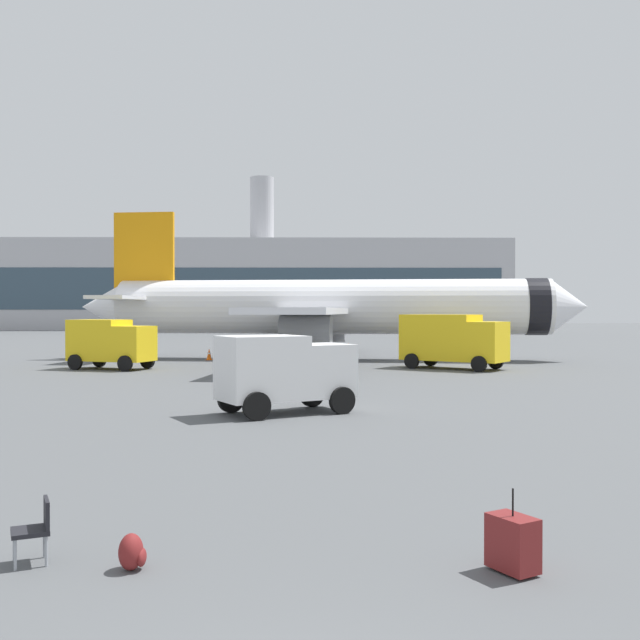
{
  "coord_description": "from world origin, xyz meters",
  "views": [
    {
      "loc": [
        0.2,
        -5.1,
        3.41
      ],
      "look_at": [
        0.67,
        27.93,
        3.0
      ],
      "focal_mm": 41.49,
      "sensor_mm": 36.0,
      "label": 1
    }
  ],
  "objects_px": {
    "airplane_at_gate": "(327,307)",
    "safety_cone_far": "(348,347)",
    "safety_cone_mid": "(311,351)",
    "safety_cone_near": "(344,348)",
    "service_truck": "(111,342)",
    "safety_cone_outer": "(209,354)",
    "fuel_truck": "(452,339)",
    "gate_chair": "(36,526)",
    "traveller_backpack": "(132,552)",
    "rolling_suitcase": "(513,543)",
    "cargo_van": "(284,370)"
  },
  "relations": [
    {
      "from": "safety_cone_far",
      "to": "safety_cone_outer",
      "type": "bearing_deg",
      "value": -130.26
    },
    {
      "from": "service_truck",
      "to": "rolling_suitcase",
      "type": "distance_m",
      "value": 36.68
    },
    {
      "from": "service_truck",
      "to": "safety_cone_outer",
      "type": "bearing_deg",
      "value": 59.69
    },
    {
      "from": "safety_cone_mid",
      "to": "gate_chair",
      "type": "distance_m",
      "value": 45.9
    },
    {
      "from": "gate_chair",
      "to": "rolling_suitcase",
      "type": "bearing_deg",
      "value": -4.09
    },
    {
      "from": "airplane_at_gate",
      "to": "traveller_backpack",
      "type": "relative_size",
      "value": 74.49
    },
    {
      "from": "service_truck",
      "to": "safety_cone_mid",
      "type": "relative_size",
      "value": 6.65
    },
    {
      "from": "safety_cone_outer",
      "to": "traveller_backpack",
      "type": "xyz_separation_m",
      "value": [
        4.65,
        -41.57,
        -0.17
      ]
    },
    {
      "from": "safety_cone_outer",
      "to": "gate_chair",
      "type": "relative_size",
      "value": 0.95
    },
    {
      "from": "safety_cone_outer",
      "to": "airplane_at_gate",
      "type": "bearing_deg",
      "value": 2.88
    },
    {
      "from": "safety_cone_near",
      "to": "safety_cone_outer",
      "type": "distance_m",
      "value": 13.49
    },
    {
      "from": "service_truck",
      "to": "traveller_backpack",
      "type": "xyz_separation_m",
      "value": [
        9.31,
        -33.6,
        -1.37
      ]
    },
    {
      "from": "service_truck",
      "to": "fuel_truck",
      "type": "distance_m",
      "value": 20.03
    },
    {
      "from": "airplane_at_gate",
      "to": "traveller_backpack",
      "type": "bearing_deg",
      "value": -94.85
    },
    {
      "from": "traveller_backpack",
      "to": "rolling_suitcase",
      "type": "bearing_deg",
      "value": -1.96
    },
    {
      "from": "airplane_at_gate",
      "to": "safety_cone_far",
      "type": "bearing_deg",
      "value": 79.88
    },
    {
      "from": "safety_cone_far",
      "to": "traveller_backpack",
      "type": "relative_size",
      "value": 1.37
    },
    {
      "from": "safety_cone_near",
      "to": "safety_cone_mid",
      "type": "height_order",
      "value": "safety_cone_mid"
    },
    {
      "from": "airplane_at_gate",
      "to": "safety_cone_near",
      "type": "distance_m",
      "value": 9.61
    },
    {
      "from": "airplane_at_gate",
      "to": "safety_cone_far",
      "type": "relative_size",
      "value": 54.27
    },
    {
      "from": "safety_cone_near",
      "to": "safety_cone_outer",
      "type": "bearing_deg",
      "value": -136.45
    },
    {
      "from": "cargo_van",
      "to": "safety_cone_mid",
      "type": "height_order",
      "value": "cargo_van"
    },
    {
      "from": "safety_cone_mid",
      "to": "safety_cone_near",
      "type": "bearing_deg",
      "value": 60.69
    },
    {
      "from": "safety_cone_mid",
      "to": "traveller_backpack",
      "type": "distance_m",
      "value": 46.09
    },
    {
      "from": "safety_cone_near",
      "to": "rolling_suitcase",
      "type": "xyz_separation_m",
      "value": [
        -0.16,
        -51.04,
        0.04
      ]
    },
    {
      "from": "fuel_truck",
      "to": "safety_cone_near",
      "type": "height_order",
      "value": "fuel_truck"
    },
    {
      "from": "rolling_suitcase",
      "to": "safety_cone_mid",
      "type": "bearing_deg",
      "value": 93.17
    },
    {
      "from": "service_truck",
      "to": "cargo_van",
      "type": "height_order",
      "value": "service_truck"
    },
    {
      "from": "safety_cone_far",
      "to": "safety_cone_outer",
      "type": "relative_size",
      "value": 0.81
    },
    {
      "from": "cargo_van",
      "to": "safety_cone_near",
      "type": "distance_m",
      "value": 36.29
    },
    {
      "from": "safety_cone_mid",
      "to": "safety_cone_outer",
      "type": "bearing_deg",
      "value": -147.77
    },
    {
      "from": "service_truck",
      "to": "fuel_truck",
      "type": "height_order",
      "value": "fuel_truck"
    },
    {
      "from": "safety_cone_outer",
      "to": "traveller_backpack",
      "type": "bearing_deg",
      "value": -83.62
    },
    {
      "from": "airplane_at_gate",
      "to": "safety_cone_near",
      "type": "relative_size",
      "value": 49.69
    },
    {
      "from": "airplane_at_gate",
      "to": "safety_cone_outer",
      "type": "height_order",
      "value": "airplane_at_gate"
    },
    {
      "from": "airplane_at_gate",
      "to": "gate_chair",
      "type": "height_order",
      "value": "airplane_at_gate"
    },
    {
      "from": "service_truck",
      "to": "cargo_van",
      "type": "relative_size",
      "value": 1.09
    },
    {
      "from": "safety_cone_outer",
      "to": "rolling_suitcase",
      "type": "xyz_separation_m",
      "value": [
        9.62,
        -41.74,
        -0.01
      ]
    },
    {
      "from": "airplane_at_gate",
      "to": "service_truck",
      "type": "xyz_separation_m",
      "value": [
        -12.87,
        -8.39,
        -2.05
      ]
    },
    {
      "from": "cargo_van",
      "to": "rolling_suitcase",
      "type": "bearing_deg",
      "value": -76.89
    },
    {
      "from": "airplane_at_gate",
      "to": "cargo_van",
      "type": "distance_m",
      "value": 27.38
    },
    {
      "from": "service_truck",
      "to": "fuel_truck",
      "type": "bearing_deg",
      "value": -0.1
    },
    {
      "from": "fuel_truck",
      "to": "gate_chair",
      "type": "xyz_separation_m",
      "value": [
        -12.08,
        -33.28,
        -1.27
      ]
    },
    {
      "from": "safety_cone_outer",
      "to": "traveller_backpack",
      "type": "relative_size",
      "value": 1.7
    },
    {
      "from": "safety_cone_near",
      "to": "traveller_backpack",
      "type": "height_order",
      "value": "safety_cone_near"
    },
    {
      "from": "fuel_truck",
      "to": "safety_cone_far",
      "type": "height_order",
      "value": "fuel_truck"
    },
    {
      "from": "service_truck",
      "to": "safety_cone_far",
      "type": "bearing_deg",
      "value": 53.39
    },
    {
      "from": "service_truck",
      "to": "traveller_backpack",
      "type": "relative_size",
      "value": 10.96
    },
    {
      "from": "safety_cone_near",
      "to": "safety_cone_far",
      "type": "bearing_deg",
      "value": 79.62
    },
    {
      "from": "service_truck",
      "to": "cargo_van",
      "type": "bearing_deg",
      "value": -60.15
    }
  ]
}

